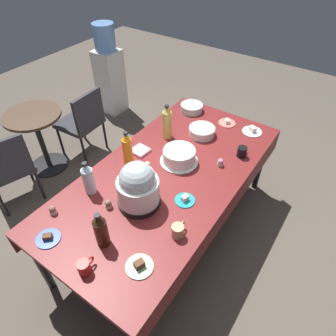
% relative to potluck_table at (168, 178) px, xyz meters
% --- Properties ---
extents(ground, '(9.00, 9.00, 0.00)m').
position_rel_potluck_table_xyz_m(ground, '(0.00, 0.00, -0.69)').
color(ground, brown).
extents(potluck_table, '(2.20, 1.10, 0.75)m').
position_rel_potluck_table_xyz_m(potluck_table, '(0.00, 0.00, 0.00)').
color(potluck_table, maroon).
rests_on(potluck_table, ground).
extents(frosted_layer_cake, '(0.32, 0.32, 0.13)m').
position_rel_potluck_table_xyz_m(frosted_layer_cake, '(0.16, 0.00, 0.12)').
color(frosted_layer_cake, silver).
rests_on(frosted_layer_cake, potluck_table).
extents(slow_cooker, '(0.31, 0.31, 0.36)m').
position_rel_potluck_table_xyz_m(slow_cooker, '(-0.38, -0.01, 0.23)').
color(slow_cooker, black).
rests_on(slow_cooker, potluck_table).
extents(glass_salad_bowl, '(0.23, 0.23, 0.07)m').
position_rel_potluck_table_xyz_m(glass_salad_bowl, '(0.92, 0.34, 0.10)').
color(glass_salad_bowl, '#B2C6BC').
rests_on(glass_salad_bowl, potluck_table).
extents(ceramic_snack_bowl, '(0.24, 0.24, 0.08)m').
position_rel_potluck_table_xyz_m(ceramic_snack_bowl, '(0.61, 0.04, 0.10)').
color(ceramic_snack_bowl, silver).
rests_on(ceramic_snack_bowl, potluck_table).
extents(dessert_plate_cobalt, '(0.16, 0.16, 0.04)m').
position_rel_potluck_table_xyz_m(dessert_plate_cobalt, '(-0.96, 0.28, 0.07)').
color(dessert_plate_cobalt, '#2D4CB2').
rests_on(dessert_plate_cobalt, potluck_table).
extents(dessert_plate_white, '(0.19, 0.19, 0.06)m').
position_rel_potluck_table_xyz_m(dessert_plate_white, '(0.92, -0.34, 0.08)').
color(dessert_plate_white, white).
rests_on(dessert_plate_white, potluck_table).
extents(dessert_plate_coral, '(0.17, 0.17, 0.05)m').
position_rel_potluck_table_xyz_m(dessert_plate_coral, '(0.91, -0.08, 0.07)').
color(dessert_plate_coral, '#E07266').
rests_on(dessert_plate_coral, potluck_table).
extents(dessert_plate_sage, '(0.17, 0.17, 0.05)m').
position_rel_potluck_table_xyz_m(dessert_plate_sage, '(-0.78, -0.33, 0.07)').
color(dessert_plate_sage, '#8CA87F').
rests_on(dessert_plate_sage, potluck_table).
extents(dessert_plate_teal, '(0.15, 0.15, 0.05)m').
position_rel_potluck_table_xyz_m(dessert_plate_teal, '(-0.18, -0.27, 0.07)').
color(dessert_plate_teal, teal).
rests_on(dessert_plate_teal, potluck_table).
extents(cupcake_berry, '(0.05, 0.05, 0.07)m').
position_rel_potluck_table_xyz_m(cupcake_berry, '(0.32, -0.31, 0.09)').
color(cupcake_berry, beige).
rests_on(cupcake_berry, potluck_table).
extents(cupcake_rose, '(0.05, 0.05, 0.07)m').
position_rel_potluck_table_xyz_m(cupcake_rose, '(-0.54, 0.14, 0.09)').
color(cupcake_rose, beige).
rests_on(cupcake_rose, potluck_table).
extents(cupcake_vanilla, '(0.05, 0.05, 0.07)m').
position_rel_potluck_table_xyz_m(cupcake_vanilla, '(-0.80, 0.43, 0.09)').
color(cupcake_vanilla, beige).
rests_on(cupcake_vanilla, potluck_table).
extents(cupcake_mint, '(0.05, 0.05, 0.07)m').
position_rel_potluck_table_xyz_m(cupcake_mint, '(-0.05, 0.17, 0.09)').
color(cupcake_mint, beige).
rests_on(cupcake_mint, potluck_table).
extents(soda_bottle_orange_juice, '(0.08, 0.08, 0.33)m').
position_rel_potluck_table_xyz_m(soda_bottle_orange_juice, '(-0.11, 0.32, 0.22)').
color(soda_bottle_orange_juice, orange).
rests_on(soda_bottle_orange_juice, potluck_table).
extents(soda_bottle_water, '(0.08, 0.08, 0.28)m').
position_rel_potluck_table_xyz_m(soda_bottle_water, '(-0.50, 0.36, 0.19)').
color(soda_bottle_water, silver).
rests_on(soda_bottle_water, potluck_table).
extents(soda_bottle_ginger_ale, '(0.08, 0.08, 0.33)m').
position_rel_potluck_table_xyz_m(soda_bottle_ginger_ale, '(0.40, 0.29, 0.22)').
color(soda_bottle_ginger_ale, gold).
rests_on(soda_bottle_ginger_ale, potluck_table).
extents(soda_bottle_cola, '(0.09, 0.09, 0.28)m').
position_rel_potluck_table_xyz_m(soda_bottle_cola, '(-0.77, -0.03, 0.19)').
color(soda_bottle_cola, '#33190F').
rests_on(soda_bottle_cola, potluck_table).
extents(coffee_mug_tan, '(0.12, 0.08, 0.09)m').
position_rel_potluck_table_xyz_m(coffee_mug_tan, '(-0.46, -0.39, 0.11)').
color(coffee_mug_tan, tan).
rests_on(coffee_mug_tan, potluck_table).
extents(coffee_mug_red, '(0.12, 0.08, 0.09)m').
position_rel_potluck_table_xyz_m(coffee_mug_red, '(-0.98, -0.08, 0.11)').
color(coffee_mug_red, '#B2231E').
rests_on(coffee_mug_red, potluck_table).
extents(coffee_mug_black, '(0.12, 0.08, 0.09)m').
position_rel_potluck_table_xyz_m(coffee_mug_black, '(0.53, -0.40, 0.11)').
color(coffee_mug_black, black).
rests_on(coffee_mug_black, potluck_table).
extents(paper_napkin_stack, '(0.15, 0.15, 0.02)m').
position_rel_potluck_table_xyz_m(paper_napkin_stack, '(0.08, 0.35, 0.07)').
color(paper_napkin_stack, pink).
rests_on(paper_napkin_stack, potluck_table).
extents(maroon_chair_left, '(0.55, 0.55, 0.85)m').
position_rel_potluck_table_xyz_m(maroon_chair_left, '(-0.57, 1.48, -0.20)').
color(maroon_chair_left, '#333338').
rests_on(maroon_chair_left, ground).
extents(maroon_chair_right, '(0.47, 0.47, 0.85)m').
position_rel_potluck_table_xyz_m(maroon_chair_right, '(0.40, 1.48, -0.20)').
color(maroon_chair_right, '#333338').
rests_on(maroon_chair_right, ground).
extents(round_cafe_table, '(0.60, 0.60, 0.72)m').
position_rel_potluck_table_xyz_m(round_cafe_table, '(-0.05, 1.70, -0.19)').
color(round_cafe_table, '#473323').
rests_on(round_cafe_table, ground).
extents(water_cooler, '(0.32, 0.32, 1.24)m').
position_rel_potluck_table_xyz_m(water_cooler, '(1.36, 1.94, -0.10)').
color(water_cooler, silver).
rests_on(water_cooler, ground).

